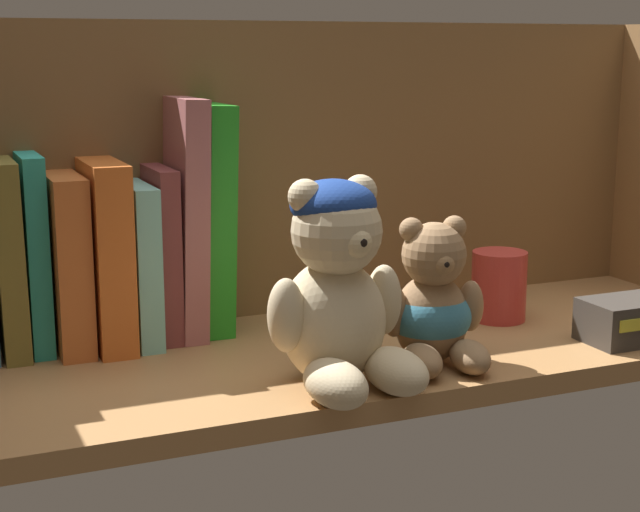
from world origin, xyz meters
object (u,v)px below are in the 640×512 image
Objects in this scene: book_9 at (182,216)px; teddy_bear_smaller at (433,307)px; book_4 at (33,252)px; book_10 at (210,218)px; book_8 at (158,251)px; book_3 at (6,256)px; book_5 at (64,260)px; small_product_box at (639,319)px; teddy_bear_larger at (338,289)px; book_7 at (135,260)px; book_6 at (102,251)px; pillar_candle at (499,286)px.

book_9 reaches higher than teddy_bear_smaller.
book_10 reaches higher than book_4.
book_8 is (11.86, 0.00, -0.84)cm from book_4.
book_3 reaches higher than book_5.
book_3 is 39.39cm from teddy_bear_smaller.
teddy_bear_smaller is at bearing -52.11° from book_10.
teddy_bear_smaller is at bearing -30.73° from book_4.
small_product_box is (39.67, -20.42, -9.52)cm from book_9.
book_5 is 0.94× the size of teddy_bear_larger.
teddy_bear_larger is at bearing -47.76° from book_5.
book_7 is at bearing 0.00° from book_5.
book_8 is at bearing 0.00° from book_5.
book_10 is at bearing 0.00° from book_9.
book_5 is 34.85cm from teddy_bear_smaller.
book_7 is (6.66, 0.00, -0.59)cm from book_5.
book_9 is at bearing 0.00° from book_4.
book_4 reaches higher than book_5.
book_4 is 1.38× the size of teddy_bear_smaller.
teddy_bear_smaller is 1.18× the size of small_product_box.
book_6 reaches higher than book_8.
book_10 reaches higher than book_7.
pillar_candle is at bearing -11.89° from book_5.
book_4 is at bearing 180.00° from book_7.
book_5 is at bearing 180.00° from book_7.
book_3 is at bearing 180.00° from book_4.
book_9 is (4.82, 0.00, 3.94)cm from book_7.
book_6 is at bearing 0.00° from book_5.
small_product_box is (47.62, -20.42, -6.74)cm from book_6.
book_10 is at bearing 0.00° from book_4.
book_8 is (2.38, 0.00, 0.70)cm from book_7.
small_product_box is at bearing -24.65° from book_7.
teddy_bear_smaller is (14.76, -18.96, -6.03)cm from book_10.
book_5 is at bearing 180.00° from book_8.
small_product_box is (42.12, -20.42, -6.28)cm from book_8.
book_4 is 6.36cm from book_6.
book_8 reaches higher than teddy_bear_smaller.
book_9 is 1.32× the size of teddy_bear_larger.
small_product_box is (32.21, 0.45, -6.25)cm from teddy_bear_larger.
pillar_candle is 14.38cm from small_product_box.
book_4 is at bearing 136.20° from teddy_bear_larger.
book_8 is at bearing 115.40° from teddy_bear_larger.
book_3 is 2.49× the size of pillar_candle.
book_3 is at bearing 151.08° from teddy_bear_smaller.
book_7 is 2.48cm from book_8.
book_3 is at bearing 180.00° from book_6.
book_3 reaches higher than book_6.
teddy_bear_smaller reaches higher than pillar_candle.
book_3 reaches higher than book_7.
teddy_bear_larger is 2.43× the size of pillar_candle.
book_10 is 1.69× the size of teddy_bear_smaller.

